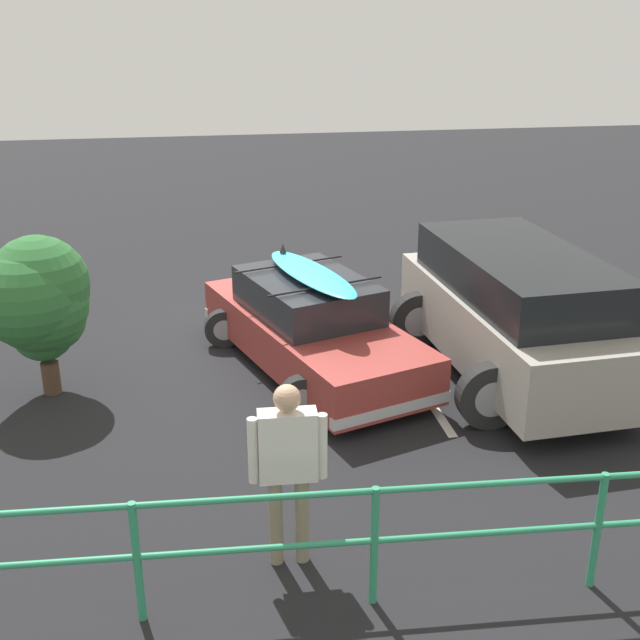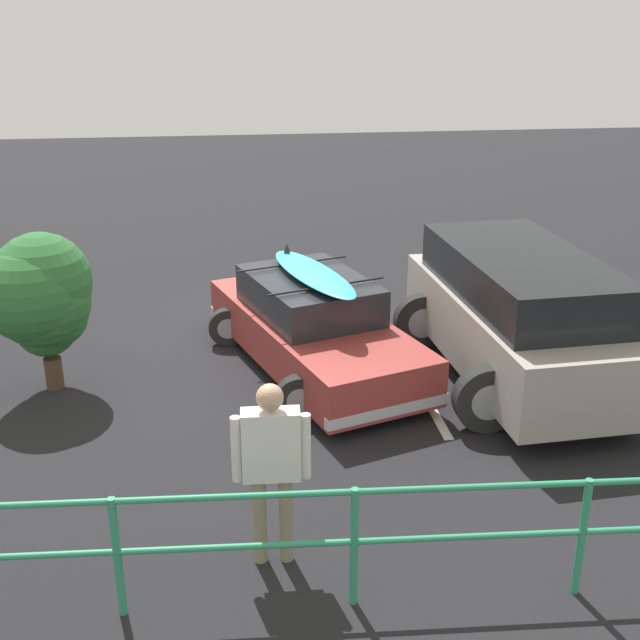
{
  "view_description": "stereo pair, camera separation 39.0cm",
  "coord_description": "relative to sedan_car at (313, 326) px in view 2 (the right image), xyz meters",
  "views": [
    {
      "loc": [
        1.19,
        11.09,
        4.79
      ],
      "look_at": [
        -0.46,
        1.38,
        0.95
      ],
      "focal_mm": 45.0,
      "sensor_mm": 36.0,
      "label": 1
    },
    {
      "loc": [
        0.8,
        11.15,
        4.79
      ],
      "look_at": [
        -0.46,
        1.38,
        0.95
      ],
      "focal_mm": 45.0,
      "sensor_mm": 36.0,
      "label": 2
    }
  ],
  "objects": [
    {
      "name": "bush_near_left",
      "position": [
        3.58,
        0.31,
        0.71
      ],
      "size": [
        1.38,
        1.42,
        2.15
      ],
      "color": "#4C3828",
      "rests_on": "ground"
    },
    {
      "name": "person_bystander",
      "position": [
        0.89,
        4.26,
        0.47
      ],
      "size": [
        0.7,
        0.24,
        1.8
      ],
      "color": "gray",
      "rests_on": "ground"
    },
    {
      "name": "suv_car",
      "position": [
        -2.68,
        0.75,
        0.33
      ],
      "size": [
        2.8,
        4.62,
        1.81
      ],
      "color": "#9E998E",
      "rests_on": "ground"
    },
    {
      "name": "ground_plane",
      "position": [
        0.45,
        -0.75,
        -0.62
      ],
      "size": [
        44.0,
        44.0,
        0.02
      ],
      "primitive_type": "cube",
      "color": "black",
      "rests_on": "ground"
    },
    {
      "name": "parking_stripe",
      "position": [
        -1.35,
        0.04,
        -0.61
      ],
      "size": [
        0.12,
        4.56,
        0.0
      ],
      "primitive_type": "cube",
      "rotation": [
        0.0,
        0.0,
        1.57
      ],
      "color": "silver",
      "rests_on": "ground"
    },
    {
      "name": "sedan_car",
      "position": [
        0.0,
        0.0,
        0.0
      ],
      "size": [
        2.99,
        4.55,
        1.58
      ],
      "color": "#9E3833",
      "rests_on": "ground"
    },
    {
      "name": "railing_fence",
      "position": [
        1.23,
        4.87,
        0.15
      ],
      "size": [
        9.83,
        0.65,
        1.15
      ],
      "color": "#2D9366",
      "rests_on": "ground"
    }
  ]
}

